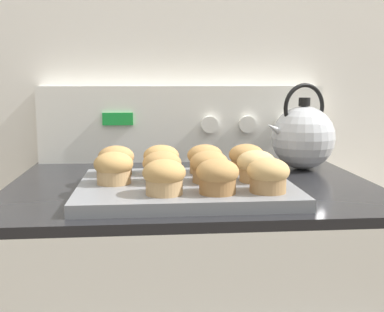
{
  "coord_description": "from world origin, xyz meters",
  "views": [
    {
      "loc": [
        -0.09,
        -0.68,
        1.14
      ],
      "look_at": [
        -0.0,
        0.27,
        0.99
      ],
      "focal_mm": 45.0,
      "sensor_mm": 36.0,
      "label": 1
    }
  ],
  "objects_px": {
    "muffin_r2_c2": "(205,159)",
    "muffin_r2_c3": "(246,158)",
    "muffin_r0_c1": "(164,177)",
    "muffin_r1_c3": "(256,166)",
    "muffin_r2_c1": "(161,159)",
    "muffin_r1_c1": "(162,167)",
    "muffin_r0_c2": "(218,176)",
    "muffin_r0_c3": "(268,175)",
    "muffin_pan": "(186,188)",
    "muffin_r2_c0": "(116,160)",
    "muffin_r1_c2": "(209,166)",
    "muffin_r1_c0": "(114,168)",
    "tea_kettle": "(303,136)"
  },
  "relations": [
    {
      "from": "muffin_r0_c3",
      "to": "muffin_r2_c0",
      "type": "relative_size",
      "value": 1.0
    },
    {
      "from": "muffin_r0_c1",
      "to": "muffin_r1_c2",
      "type": "bearing_deg",
      "value": 45.88
    },
    {
      "from": "muffin_r1_c0",
      "to": "muffin_r1_c2",
      "type": "relative_size",
      "value": 1.0
    },
    {
      "from": "muffin_r2_c1",
      "to": "muffin_r1_c2",
      "type": "bearing_deg",
      "value": -46.33
    },
    {
      "from": "muffin_r1_c1",
      "to": "muffin_r0_c3",
      "type": "bearing_deg",
      "value": -27.43
    },
    {
      "from": "muffin_r2_c0",
      "to": "muffin_r2_c2",
      "type": "relative_size",
      "value": 1.0
    },
    {
      "from": "muffin_r1_c0",
      "to": "muffin_r1_c3",
      "type": "height_order",
      "value": "same"
    },
    {
      "from": "tea_kettle",
      "to": "muffin_r1_c1",
      "type": "bearing_deg",
      "value": -146.36
    },
    {
      "from": "muffin_r1_c3",
      "to": "muffin_r2_c2",
      "type": "height_order",
      "value": "same"
    },
    {
      "from": "muffin_r0_c1",
      "to": "muffin_pan",
      "type": "bearing_deg",
      "value": 64.64
    },
    {
      "from": "muffin_r0_c1",
      "to": "muffin_r1_c3",
      "type": "xyz_separation_m",
      "value": [
        0.18,
        0.09,
        0.0
      ]
    },
    {
      "from": "muffin_r0_c3",
      "to": "muffin_r1_c1",
      "type": "distance_m",
      "value": 0.2
    },
    {
      "from": "muffin_r1_c1",
      "to": "tea_kettle",
      "type": "xyz_separation_m",
      "value": [
        0.35,
        0.23,
        0.03
      ]
    },
    {
      "from": "muffin_r0_c1",
      "to": "muffin_r2_c0",
      "type": "xyz_separation_m",
      "value": [
        -0.09,
        0.18,
        0.0
      ]
    },
    {
      "from": "muffin_r1_c1",
      "to": "muffin_r1_c3",
      "type": "xyz_separation_m",
      "value": [
        0.18,
        -0.0,
        0.0
      ]
    },
    {
      "from": "muffin_r2_c1",
      "to": "muffin_r2_c2",
      "type": "bearing_deg",
      "value": -0.84
    },
    {
      "from": "muffin_r1_c1",
      "to": "muffin_r2_c3",
      "type": "relative_size",
      "value": 1.0
    },
    {
      "from": "muffin_r0_c1",
      "to": "muffin_r2_c2",
      "type": "relative_size",
      "value": 1.0
    },
    {
      "from": "muffin_r2_c2",
      "to": "muffin_r2_c0",
      "type": "bearing_deg",
      "value": -179.19
    },
    {
      "from": "muffin_r2_c2",
      "to": "muffin_r2_c3",
      "type": "xyz_separation_m",
      "value": [
        0.09,
        -0.0,
        0.0
      ]
    },
    {
      "from": "muffin_r0_c3",
      "to": "muffin_r1_c2",
      "type": "xyz_separation_m",
      "value": [
        -0.09,
        0.09,
        0.0
      ]
    },
    {
      "from": "muffin_r1_c3",
      "to": "muffin_r2_c1",
      "type": "xyz_separation_m",
      "value": [
        -0.18,
        0.09,
        0.0
      ]
    },
    {
      "from": "muffin_r2_c0",
      "to": "muffin_r2_c3",
      "type": "distance_m",
      "value": 0.27
    },
    {
      "from": "muffin_r1_c3",
      "to": "muffin_r2_c0",
      "type": "height_order",
      "value": "same"
    },
    {
      "from": "muffin_r1_c3",
      "to": "muffin_pan",
      "type": "bearing_deg",
      "value": 179.34
    },
    {
      "from": "muffin_pan",
      "to": "muffin_r1_c2",
      "type": "relative_size",
      "value": 5.44
    },
    {
      "from": "muffin_r1_c3",
      "to": "muffin_r2_c1",
      "type": "distance_m",
      "value": 0.2
    },
    {
      "from": "muffin_r0_c2",
      "to": "muffin_r2_c3",
      "type": "distance_m",
      "value": 0.2
    },
    {
      "from": "muffin_r1_c0",
      "to": "muffin_r1_c3",
      "type": "xyz_separation_m",
      "value": [
        0.27,
        -0.0,
        0.0
      ]
    },
    {
      "from": "muffin_r1_c1",
      "to": "tea_kettle",
      "type": "relative_size",
      "value": 0.36
    },
    {
      "from": "muffin_r2_c2",
      "to": "muffin_r1_c0",
      "type": "bearing_deg",
      "value": -154.19
    },
    {
      "from": "muffin_pan",
      "to": "muffin_r1_c1",
      "type": "distance_m",
      "value": 0.06
    },
    {
      "from": "muffin_r0_c2",
      "to": "muffin_r2_c2",
      "type": "bearing_deg",
      "value": 90.04
    },
    {
      "from": "muffin_r1_c2",
      "to": "muffin_r2_c3",
      "type": "height_order",
      "value": "same"
    },
    {
      "from": "muffin_r2_c0",
      "to": "muffin_r1_c1",
      "type": "bearing_deg",
      "value": -43.26
    },
    {
      "from": "muffin_r0_c2",
      "to": "muffin_r0_c3",
      "type": "xyz_separation_m",
      "value": [
        0.09,
        0.0,
        0.0
      ]
    },
    {
      "from": "muffin_r1_c1",
      "to": "muffin_r2_c2",
      "type": "height_order",
      "value": "same"
    },
    {
      "from": "muffin_r0_c2",
      "to": "muffin_r0_c3",
      "type": "height_order",
      "value": "same"
    },
    {
      "from": "muffin_r0_c2",
      "to": "muffin_pan",
      "type": "bearing_deg",
      "value": 117.21
    },
    {
      "from": "muffin_r1_c2",
      "to": "muffin_r1_c3",
      "type": "xyz_separation_m",
      "value": [
        0.09,
        -0.0,
        0.0
      ]
    },
    {
      "from": "muffin_r0_c3",
      "to": "muffin_r2_c2",
      "type": "distance_m",
      "value": 0.2
    },
    {
      "from": "muffin_r0_c3",
      "to": "muffin_r2_c2",
      "type": "relative_size",
      "value": 1.0
    },
    {
      "from": "muffin_r2_c0",
      "to": "muffin_r0_c2",
      "type": "bearing_deg",
      "value": -44.64
    },
    {
      "from": "muffin_r1_c3",
      "to": "tea_kettle",
      "type": "distance_m",
      "value": 0.29
    },
    {
      "from": "muffin_r0_c2",
      "to": "muffin_r1_c1",
      "type": "height_order",
      "value": "same"
    },
    {
      "from": "muffin_r0_c3",
      "to": "muffin_r2_c0",
      "type": "bearing_deg",
      "value": 146.53
    },
    {
      "from": "muffin_r1_c0",
      "to": "muffin_r1_c1",
      "type": "bearing_deg",
      "value": -0.24
    },
    {
      "from": "muffin_r2_c1",
      "to": "muffin_r1_c1",
      "type": "bearing_deg",
      "value": -90.54
    },
    {
      "from": "muffin_pan",
      "to": "muffin_r0_c1",
      "type": "relative_size",
      "value": 5.44
    },
    {
      "from": "muffin_r0_c2",
      "to": "muffin_r2_c2",
      "type": "xyz_separation_m",
      "value": [
        -0.0,
        0.18,
        0.0
      ]
    }
  ]
}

